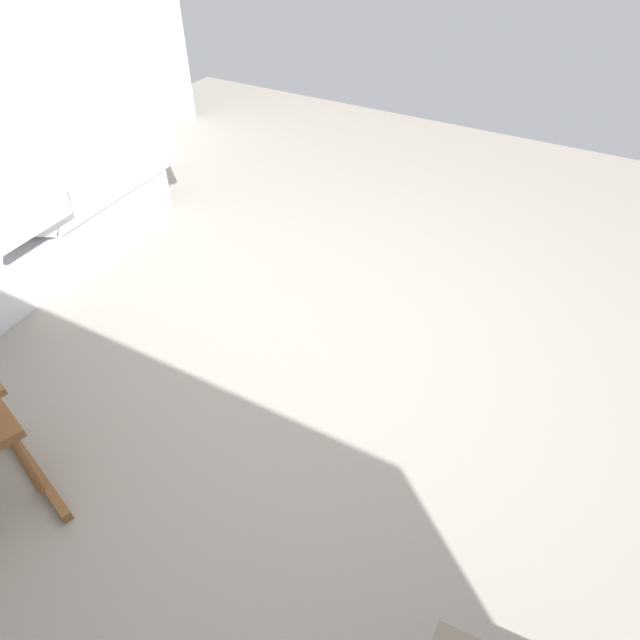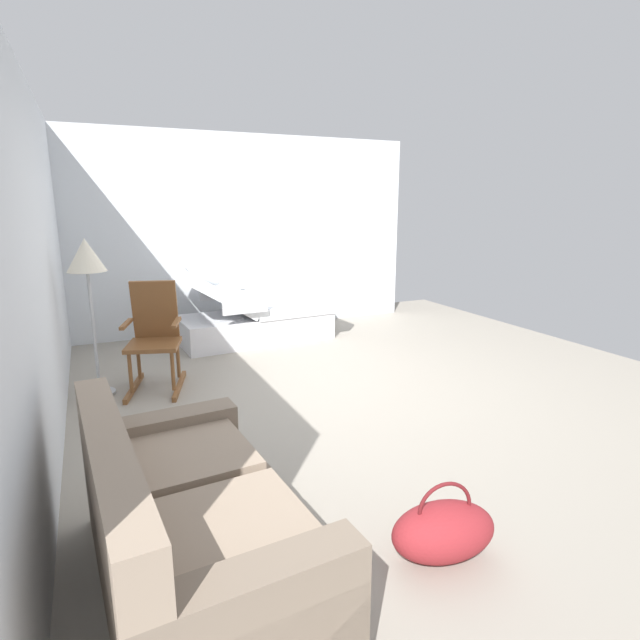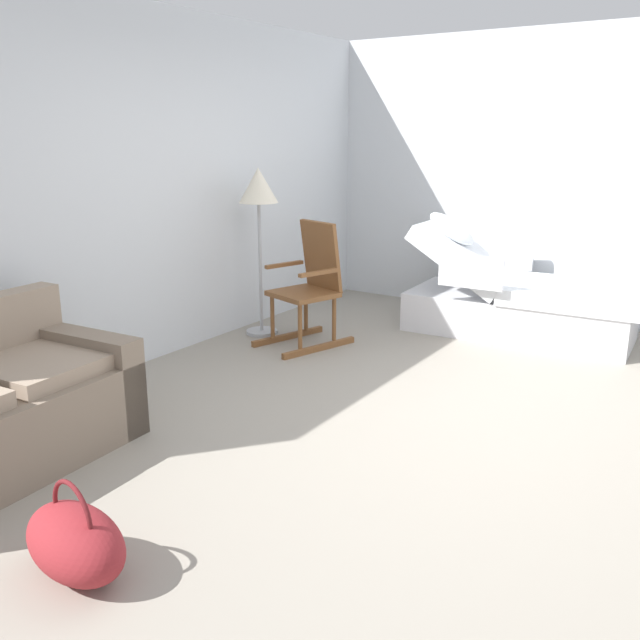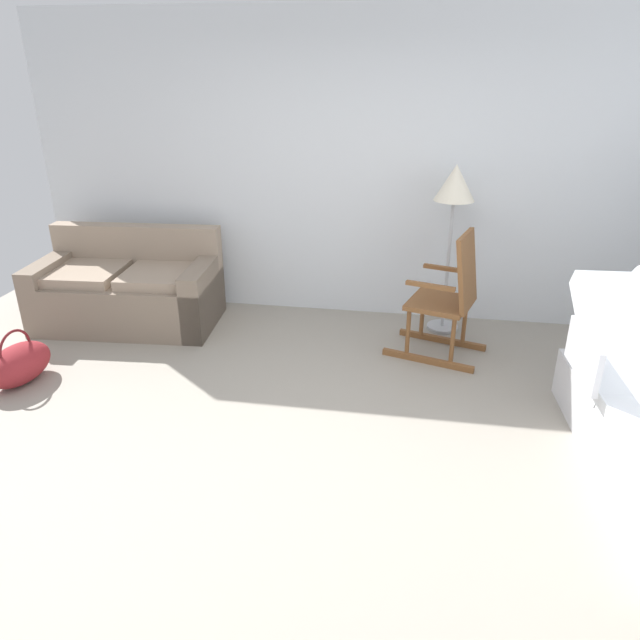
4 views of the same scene
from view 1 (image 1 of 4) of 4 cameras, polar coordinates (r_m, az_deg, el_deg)
name	(u,v)px [view 1 (image 1 of 4)]	position (r m, az deg, el deg)	size (l,w,h in m)	color
ground_plane	(321,347)	(3.26, 0.10, -2.78)	(7.19, 7.19, 0.00)	gray
hospital_bed	(25,217)	(4.31, -27.78, 9.22)	(1.09, 2.11, 1.10)	silver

